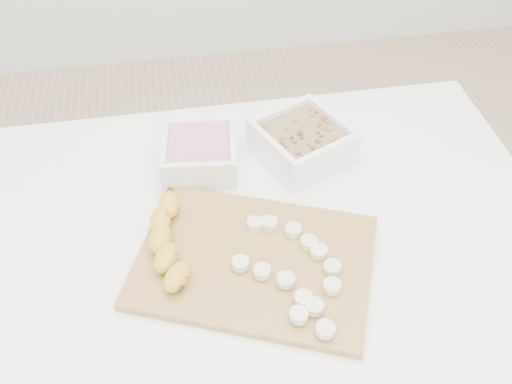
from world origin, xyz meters
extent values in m
cube|color=white|center=(0.00, 0.00, 0.73)|extent=(1.00, 0.70, 0.04)
cylinder|color=white|center=(-0.44, 0.29, 0.35)|extent=(0.05, 0.05, 0.71)
cylinder|color=white|center=(0.44, 0.29, 0.35)|extent=(0.05, 0.05, 0.71)
cube|color=white|center=(-0.08, 0.17, 0.78)|extent=(0.15, 0.15, 0.06)
cube|color=#C67C90|center=(-0.08, 0.17, 0.78)|extent=(0.12, 0.12, 0.04)
cube|color=white|center=(0.11, 0.17, 0.78)|extent=(0.20, 0.20, 0.07)
cube|color=olive|center=(0.11, 0.17, 0.79)|extent=(0.17, 0.17, 0.04)
cube|color=#A88740|center=(-0.02, -0.07, 0.76)|extent=(0.43, 0.37, 0.01)
cylinder|color=beige|center=(-0.01, 0.00, 0.77)|extent=(0.03, 0.03, 0.01)
cylinder|color=beige|center=(0.02, -0.01, 0.77)|extent=(0.03, 0.03, 0.01)
cylinder|color=beige|center=(0.05, -0.03, 0.77)|extent=(0.03, 0.03, 0.01)
cylinder|color=beige|center=(0.07, -0.06, 0.77)|extent=(0.03, 0.03, 0.01)
cylinder|color=beige|center=(0.08, -0.08, 0.77)|extent=(0.03, 0.03, 0.01)
cylinder|color=beige|center=(0.09, -0.11, 0.77)|extent=(0.03, 0.03, 0.01)
cylinder|color=beige|center=(0.08, -0.14, 0.77)|extent=(0.03, 0.03, 0.01)
cylinder|color=beige|center=(-0.04, -0.08, 0.77)|extent=(0.03, 0.03, 0.01)
cylinder|color=beige|center=(-0.01, -0.10, 0.77)|extent=(0.03, 0.03, 0.01)
cylinder|color=beige|center=(0.02, -0.12, 0.77)|extent=(0.03, 0.03, 0.01)
cylinder|color=beige|center=(0.04, -0.16, 0.78)|extent=(0.03, 0.03, 0.01)
cylinder|color=beige|center=(0.05, -0.18, 0.78)|extent=(0.03, 0.03, 0.01)
cylinder|color=beige|center=(0.05, -0.21, 0.78)|extent=(0.03, 0.03, 0.01)
cylinder|color=beige|center=(0.02, -0.19, 0.78)|extent=(0.03, 0.03, 0.01)
camera|label=1|loc=(-0.11, -0.60, 1.47)|focal=40.00mm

